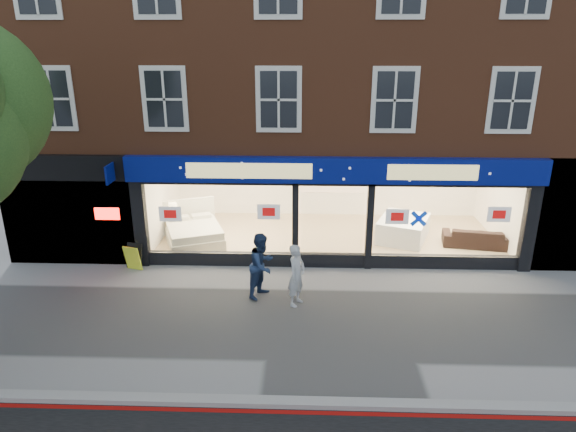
# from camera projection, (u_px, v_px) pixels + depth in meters

# --- Properties ---
(ground) EXTENTS (120.00, 120.00, 0.00)m
(ground) POSITION_uv_depth(u_px,v_px,m) (337.00, 322.00, 12.10)
(ground) COLOR gray
(ground) RESTS_ON ground
(kerb_line) EXTENTS (60.00, 0.10, 0.01)m
(kerb_line) POSITION_uv_depth(u_px,v_px,m) (346.00, 414.00, 9.19)
(kerb_line) COLOR #8C0A07
(kerb_line) RESTS_ON ground
(kerb_stone) EXTENTS (60.00, 0.25, 0.12)m
(kerb_stone) POSITION_uv_depth(u_px,v_px,m) (346.00, 404.00, 9.36)
(kerb_stone) COLOR gray
(kerb_stone) RESTS_ON ground
(showroom_floor) EXTENTS (11.00, 4.50, 0.10)m
(showroom_floor) POSITION_uv_depth(u_px,v_px,m) (328.00, 237.00, 17.03)
(showroom_floor) COLOR tan
(showroom_floor) RESTS_ON ground
(building) EXTENTS (19.00, 8.26, 10.30)m
(building) POSITION_uv_depth(u_px,v_px,m) (331.00, 25.00, 16.38)
(building) COLOR brown
(building) RESTS_ON ground
(display_bed) EXTENTS (2.32, 2.53, 1.17)m
(display_bed) POSITION_uv_depth(u_px,v_px,m) (194.00, 232.00, 16.44)
(display_bed) COLOR beige
(display_bed) RESTS_ON showroom_floor
(bedside_table) EXTENTS (0.47, 0.47, 0.55)m
(bedside_table) POSITION_uv_depth(u_px,v_px,m) (174.00, 227.00, 16.98)
(bedside_table) COLOR brown
(bedside_table) RESTS_ON showroom_floor
(mattress_stack) EXTENTS (1.98, 2.19, 0.71)m
(mattress_stack) POSITION_uv_depth(u_px,v_px,m) (403.00, 228.00, 16.64)
(mattress_stack) COLOR white
(mattress_stack) RESTS_ON showroom_floor
(sofa) EXTENTS (2.11, 1.11, 0.59)m
(sofa) POSITION_uv_depth(u_px,v_px,m) (476.00, 237.00, 16.10)
(sofa) COLOR black
(sofa) RESTS_ON showroom_floor
(a_board) EXTENTS (0.56, 0.44, 0.76)m
(a_board) POSITION_uv_depth(u_px,v_px,m) (134.00, 257.00, 14.70)
(a_board) COLOR yellow
(a_board) RESTS_ON ground
(pedestrian_grey) EXTENTS (0.61, 0.69, 1.60)m
(pedestrian_grey) POSITION_uv_depth(u_px,v_px,m) (297.00, 275.00, 12.66)
(pedestrian_grey) COLOR #B3B5BB
(pedestrian_grey) RESTS_ON ground
(pedestrian_blue) EXTENTS (0.98, 1.05, 1.72)m
(pedestrian_blue) POSITION_uv_depth(u_px,v_px,m) (262.00, 265.00, 13.07)
(pedestrian_blue) COLOR navy
(pedestrian_blue) RESTS_ON ground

